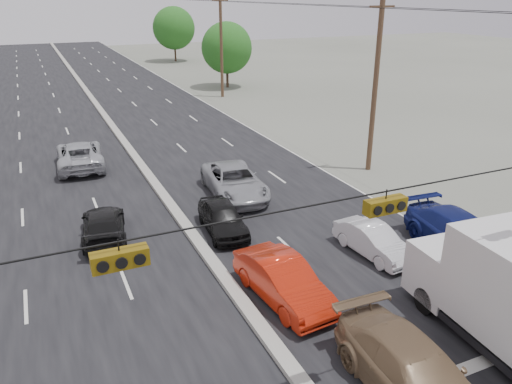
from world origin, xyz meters
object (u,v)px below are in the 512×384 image
utility_pole_right_c (221,46)px  red_sedan (283,281)px  queue_car_c (234,182)px  oncoming_far (80,155)px  tan_sedan (415,376)px  utility_pole_right_b (375,85)px  queue_car_b (374,241)px  oncoming_near (104,225)px  queue_car_d (460,235)px  tree_right_mid (227,48)px  tree_right_far (174,28)px  queue_car_a (223,218)px

utility_pole_right_c → red_sedan: utility_pole_right_c is taller
queue_car_c → oncoming_far: 10.70m
tan_sedan → utility_pole_right_b: bearing=59.1°
utility_pole_right_c → red_sedan: (-11.09, -35.25, -4.35)m
queue_car_b → oncoming_near: 11.45m
queue_car_b → queue_car_d: queue_car_d is taller
oncoming_near → utility_pole_right_b: bearing=-161.9°
tree_right_mid → tree_right_far: (1.00, 25.00, 0.62)m
utility_pole_right_c → queue_car_c: utility_pole_right_c is taller
utility_pole_right_c → oncoming_far: (-15.88, -17.41, -4.31)m
oncoming_far → queue_car_a: bearing=115.3°
utility_pole_right_b → queue_car_d: 11.38m
oncoming_near → oncoming_far: (0.14, 10.50, 0.15)m
queue_car_a → queue_car_d: bearing=-29.8°
oncoming_near → tree_right_mid: bearing=-111.6°
queue_car_a → oncoming_far: size_ratio=0.70×
queue_car_d → queue_car_b: bearing=163.8°
tree_right_mid → tan_sedan: 47.58m
tree_right_far → oncoming_near: tree_right_far is taller
queue_car_c → tan_sedan: bearing=-88.2°
oncoming_near → oncoming_far: bearing=-83.0°
utility_pole_right_c → queue_car_b: (-6.26, -33.88, -4.48)m
utility_pole_right_b → oncoming_far: bearing=154.5°
oncoming_near → queue_car_c: bearing=-154.0°
oncoming_far → oncoming_near: bearing=92.8°
tree_right_mid → queue_car_b: 40.03m
tree_right_mid → queue_car_b: bearing=-102.7°
utility_pole_right_c → tree_right_mid: size_ratio=1.40×
tan_sedan → queue_car_a: bearing=96.8°
utility_pole_right_c → queue_car_b: utility_pole_right_c is taller
tree_right_far → tan_sedan: 72.16m
utility_pole_right_b → oncoming_near: 16.89m
tree_right_far → tan_sedan: (-13.58, -70.75, -4.17)m
utility_pole_right_c → tree_right_mid: utility_pole_right_c is taller
queue_car_a → queue_car_b: queue_car_a is taller
tree_right_far → queue_car_b: (-9.76, -63.88, -4.33)m
utility_pole_right_c → queue_car_c: size_ratio=1.77×
utility_pole_right_b → tan_sedan: (-10.08, -15.75, -4.32)m
tree_right_mid → queue_car_a: tree_right_mid is taller
utility_pole_right_b → tan_sedan: bearing=-122.6°
tree_right_far → queue_car_d: (-6.40, -65.13, -4.16)m
tree_right_mid → queue_car_a: bearing=-111.6°
red_sedan → utility_pole_right_c: bearing=67.1°
tree_right_mid → queue_car_d: (-5.40, -40.13, -3.54)m
queue_car_d → oncoming_far: (-12.98, 17.71, 0.00)m
tree_right_far → queue_car_d: size_ratio=1.49×
red_sedan → queue_car_c: queue_car_c is taller
red_sedan → oncoming_far: bearing=99.6°
utility_pole_right_c → queue_car_c: bearing=-109.4°
oncoming_far → tan_sedan: bearing=107.5°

